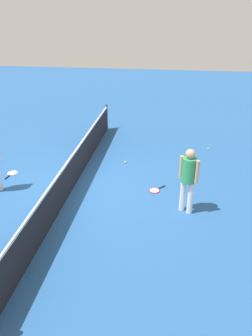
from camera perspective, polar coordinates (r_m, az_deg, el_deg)
name	(u,v)px	position (r m, az deg, el deg)	size (l,w,h in m)	color
ground_plane	(74,186)	(9.68, -8.96, -3.10)	(40.00, 40.00, 0.00)	#265693
court_net	(73,171)	(9.45, -9.16, -0.44)	(10.09, 0.09, 1.07)	#4C4C51
player_near_side	(188,176)	(8.08, 10.73, -1.33)	(0.47, 0.49, 1.70)	white
tennis_racket_near_player	(155,190)	(9.37, 5.05, -3.82)	(0.54, 0.52, 0.03)	red
tennis_racket_far_player	(12,173)	(10.84, -19.10, -0.89)	(0.60, 0.34, 0.03)	white
tennis_ball_by_net	(208,149)	(12.34, 14.02, 3.23)	(0.07, 0.07, 0.07)	#C6E033
tennis_ball_midcourt	(125,162)	(10.94, -0.12, 1.03)	(0.07, 0.07, 0.07)	#C6E033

